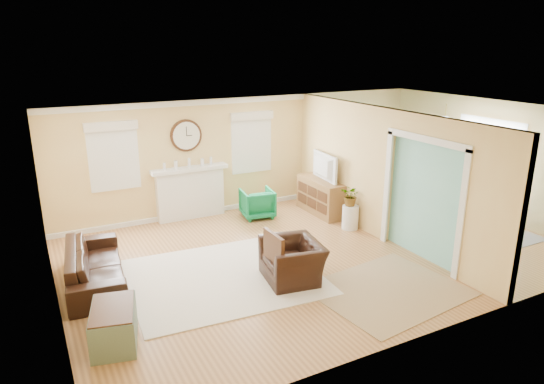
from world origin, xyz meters
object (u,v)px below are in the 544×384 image
Objects in this scene: eames_chair at (292,261)px; dining_table at (448,211)px; green_chair at (257,203)px; credenza at (320,197)px; sofa at (95,265)px.

dining_table reaches higher than eames_chair.
green_chair is at bearing 173.80° from eames_chair.
eames_chair is 3.36m from credenza.
green_chair is at bearing 63.45° from dining_table.
dining_table is (1.96, -1.95, -0.07)m from credenza.
credenza is (5.11, 1.18, 0.09)m from sofa.
eames_chair reaches higher than green_chair.
green_chair reaches higher than sofa.
green_chair is (0.81, 2.99, -0.01)m from eames_chair.
sofa is 7.12m from dining_table.
dining_table is (7.08, -0.77, 0.02)m from sofa.
dining_table reaches higher than green_chair.
eames_chair is 3.10m from green_chair.
green_chair is 0.37× the size of dining_table.
eames_chair reaches higher than sofa.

